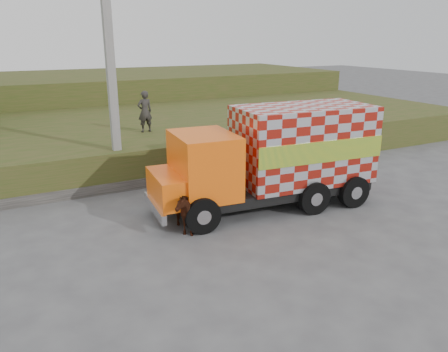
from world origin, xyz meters
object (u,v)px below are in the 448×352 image
pedestrian (145,112)px  cargo_truck (276,157)px  cow (180,209)px  utility_pole (112,81)px

pedestrian → cargo_truck: bearing=102.8°
cargo_truck → pedestrian: size_ratio=4.23×
cargo_truck → pedestrian: cargo_truck is taller
cargo_truck → cow: bearing=-168.5°
utility_pole → cow: 5.96m
utility_pole → cargo_truck: (4.31, -4.43, -2.32)m
utility_pole → pedestrian: (2.00, 2.69, -1.65)m
cargo_truck → pedestrian: bearing=112.8°
pedestrian → utility_pole: bearing=48.1°
cargo_truck → pedestrian: 7.51m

